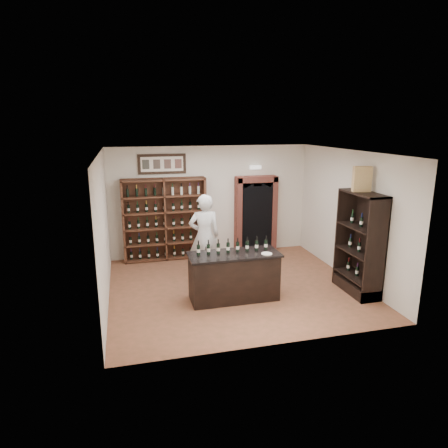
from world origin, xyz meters
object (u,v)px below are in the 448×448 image
Objects in this scene: side_cabinet at (360,259)px; wine_crate at (362,179)px; tasting_counter at (234,277)px; counter_bottle_0 at (198,250)px; shopkeeper at (204,236)px; wine_shelf at (165,219)px.

side_cabinet is 4.20× the size of wine_crate.
tasting_counter is at bearing 173.72° from side_cabinet.
side_cabinet is 1.71m from wine_crate.
shopkeeper is at bearing 73.54° from counter_bottle_0.
wine_crate is at bearing -39.64° from wine_shelf.
tasting_counter is 0.85× the size of side_cabinet.
tasting_counter is 1.52m from shopkeeper.
shopkeeper is at bearing -63.70° from wine_shelf.
wine_crate is at bearing 154.84° from shopkeeper.
wine_crate is at bearing -4.27° from tasting_counter.
side_cabinet is (3.82, -3.23, -0.35)m from wine_shelf.
wine_shelf is 3.19m from tasting_counter.
tasting_counter is at bearing -169.96° from wine_crate.
wine_crate is (2.68, -0.20, 1.97)m from tasting_counter.
wine_shelf is at bearing 139.79° from side_cabinet.
tasting_counter is 6.27× the size of counter_bottle_0.
wine_shelf is 1.73m from shopkeeper.
wine_shelf is 1.17× the size of tasting_counter.
wine_crate is (-0.04, 0.10, 1.71)m from side_cabinet.
side_cabinet is at bearing -52.70° from wine_crate.
shopkeeper reaches higher than tasting_counter.
shopkeeper is (-0.34, 1.39, 0.51)m from tasting_counter.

